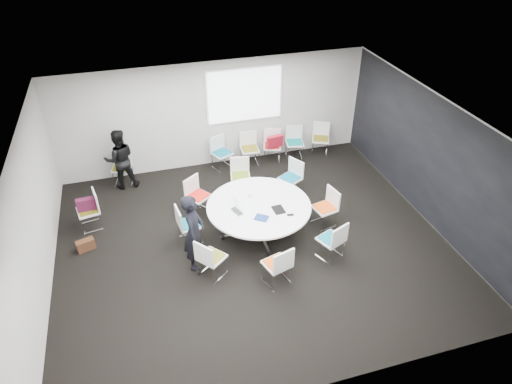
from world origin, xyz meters
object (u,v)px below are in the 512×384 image
object	(u,v)px
chair_spare_left	(90,217)
laptop	(239,211)
maroon_bag	(86,204)
chair_person_back	(123,173)
person_back	(120,159)
chair_ring_c	(241,182)
person_main	(194,232)
cup	(250,195)
chair_ring_a	(324,214)
chair_ring_e	(189,231)
brown_bag	(86,245)
chair_back_c	(272,151)
chair_ring_d	(199,202)
chair_back_a	(222,159)
chair_ring_g	(277,271)
chair_back_e	(320,144)
chair_ring_b	(290,184)
chair_back_d	(294,148)
conference_table	(259,213)
chair_ring_h	(331,246)
chair_ring_f	(212,264)
chair_back_b	(250,155)

from	to	relation	value
chair_spare_left	laptop	bearing A→B (deg)	-124.24
chair_spare_left	maroon_bag	xyz separation A→B (m)	(-0.02, -0.00, 0.34)
chair_person_back	person_back	size ratio (longest dim) A/B	0.57
chair_ring_c	person_main	world-z (taller)	person_main
chair_spare_left	cup	world-z (taller)	chair_spare_left
chair_ring_a	cup	bearing A→B (deg)	60.40
chair_ring_e	brown_bag	bearing A→B (deg)	-106.00
chair_ring_c	chair_back_c	distance (m)	1.74
chair_ring_d	chair_spare_left	xyz separation A→B (m)	(-2.38, 0.13, 0.00)
chair_back_a	chair_ring_g	bearing A→B (deg)	67.46
chair_back_e	person_back	bearing A→B (deg)	25.26
person_main	person_back	size ratio (longest dim) A/B	1.07
chair_ring_b	person_back	world-z (taller)	person_back
chair_ring_a	cup	xyz separation A→B (m)	(-1.57, 0.48, 0.50)
chair_ring_g	chair_back_c	xyz separation A→B (m)	(1.33, 4.39, 0.00)
chair_ring_e	person_back	distance (m)	2.89
maroon_bag	chair_back_e	bearing A→B (deg)	15.03
chair_ring_c	chair_ring_e	distance (m)	2.12
chair_ring_a	chair_back_d	distance (m)	3.04
conference_table	chair_ring_d	bearing A→B (deg)	135.30
chair_spare_left	maroon_bag	size ratio (longest dim) A/B	2.20
chair_ring_h	person_back	xyz separation A→B (m)	(-3.88, 3.86, 0.50)
chair_ring_f	chair_ring_g	bearing A→B (deg)	26.63
chair_ring_a	person_main	bearing A→B (deg)	86.62
person_back	cup	bearing A→B (deg)	134.24
chair_back_d	chair_back_e	bearing A→B (deg)	-168.67
chair_ring_c	chair_spare_left	world-z (taller)	same
chair_ring_c	chair_spare_left	size ratio (longest dim) A/B	1.00
chair_ring_g	cup	xyz separation A→B (m)	(-0.01, 1.86, 0.50)
chair_ring_a	laptop	distance (m)	1.98
chair_back_c	chair_back_d	xyz separation A→B (m)	(0.65, 0.00, 0.00)
chair_ring_f	chair_ring_g	xyz separation A→B (m)	(1.15, -0.52, 0.00)
chair_ring_h	chair_back_b	xyz separation A→B (m)	(-0.56, 4.02, 0.00)
chair_ring_g	chair_back_b	xyz separation A→B (m)	(0.70, 4.39, 0.00)
person_main	maroon_bag	bearing A→B (deg)	66.27
chair_back_c	maroon_bag	size ratio (longest dim) A/B	2.20
chair_back_d	chair_ring_c	bearing A→B (deg)	45.20
chair_ring_e	laptop	distance (m)	1.15
chair_back_d	cup	world-z (taller)	chair_back_d
chair_ring_g	chair_back_c	size ratio (longest dim) A/B	1.00
maroon_bag	chair_ring_f	bearing A→B (deg)	-44.40
chair_ring_e	chair_back_a	world-z (taller)	same
chair_ring_c	chair_back_b	xyz separation A→B (m)	(0.58, 1.24, 0.00)
person_back	laptop	world-z (taller)	person_back
chair_ring_c	brown_bag	bearing A→B (deg)	28.60
chair_back_a	person_back	bearing A→B (deg)	-19.66
chair_ring_g	chair_ring_h	world-z (taller)	same
chair_back_d	person_main	size ratio (longest dim) A/B	0.53
person_main	chair_ring_a	bearing A→B (deg)	-62.37
chair_ring_g	maroon_bag	xyz separation A→B (m)	(-3.41, 2.74, 0.34)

